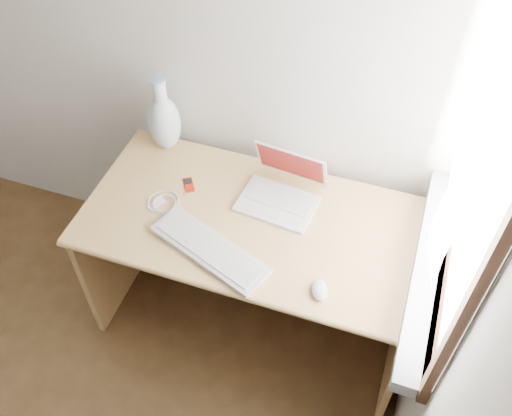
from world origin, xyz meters
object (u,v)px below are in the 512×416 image
(desk, at_px, (261,237))
(vase, at_px, (164,121))
(laptop, at_px, (280,190))
(external_keyboard, at_px, (209,249))

(desk, bearing_deg, vase, 158.03)
(desk, distance_m, laptop, 0.26)
(laptop, bearing_deg, external_keyboard, -110.34)
(desk, height_order, laptop, laptop)
(laptop, height_order, vase, vase)
(desk, height_order, external_keyboard, external_keyboard)
(vase, bearing_deg, desk, -21.97)
(external_keyboard, bearing_deg, vase, 149.75)
(desk, distance_m, vase, 0.64)
(external_keyboard, bearing_deg, desk, 88.90)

